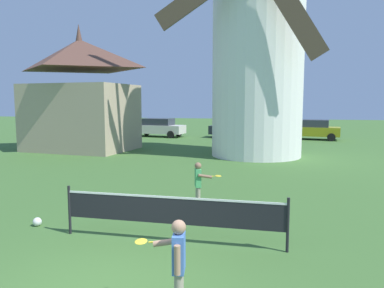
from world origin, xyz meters
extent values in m
plane|color=#3D662D|center=(0.00, 0.00, 0.00)|extent=(120.00, 120.00, 0.00)
cylinder|color=white|center=(1.65, 15.26, 5.24)|extent=(4.84, 4.84, 10.47)
cylinder|color=black|center=(-1.87, 2.08, 0.55)|extent=(0.06, 0.06, 1.10)
cylinder|color=black|center=(2.87, 2.08, 0.55)|extent=(0.06, 0.06, 1.10)
cube|color=black|center=(0.50, 2.08, 0.68)|extent=(4.69, 0.01, 0.55)
cube|color=white|center=(0.50, 2.08, 0.97)|extent=(4.69, 0.02, 0.04)
cube|color=#4C7AD1|center=(1.30, -0.41, 0.88)|extent=(0.20, 0.32, 0.54)
sphere|color=tan|center=(1.30, -0.41, 1.24)|extent=(0.20, 0.20, 0.20)
cylinder|color=tan|center=(1.33, -0.60, 0.86)|extent=(0.09, 0.09, 0.41)
cylinder|color=tan|center=(1.10, -0.27, 0.96)|extent=(0.42, 0.15, 0.16)
cylinder|color=yellow|center=(0.94, -0.30, 0.96)|extent=(0.22, 0.06, 0.04)
ellipsoid|color=yellow|center=(0.72, -0.33, 0.96)|extent=(0.21, 0.26, 0.03)
cylinder|color=#9E937F|center=(0.49, 4.86, 0.29)|extent=(0.11, 0.11, 0.57)
cylinder|color=#9E937F|center=(0.54, 4.73, 0.29)|extent=(0.11, 0.11, 0.57)
cube|color=#4CB266|center=(0.51, 4.79, 0.83)|extent=(0.24, 0.32, 0.51)
sphere|color=#89664C|center=(0.51, 4.79, 1.18)|extent=(0.19, 0.19, 0.19)
cylinder|color=#89664C|center=(0.45, 4.96, 0.81)|extent=(0.08, 0.08, 0.38)
cylinder|color=#89664C|center=(0.73, 4.70, 0.91)|extent=(0.40, 0.21, 0.15)
cylinder|color=yellow|center=(0.87, 4.75, 0.91)|extent=(0.22, 0.10, 0.04)
ellipsoid|color=yellow|center=(1.08, 4.83, 0.91)|extent=(0.25, 0.29, 0.03)
sphere|color=silver|center=(-2.92, 2.37, 0.10)|extent=(0.21, 0.21, 0.21)
cube|color=#334C99|center=(-13.41, 24.40, 0.65)|extent=(4.18, 2.32, 0.70)
cube|color=#2D333D|center=(-13.41, 24.40, 1.28)|extent=(2.43, 1.83, 0.56)
cylinder|color=black|center=(-11.95, 25.02, 0.30)|extent=(0.62, 0.27, 0.60)
cylinder|color=black|center=(-12.22, 23.34, 0.30)|extent=(0.62, 0.27, 0.60)
cylinder|color=black|center=(-14.60, 25.45, 0.30)|extent=(0.62, 0.27, 0.60)
cylinder|color=black|center=(-14.87, 23.77, 0.30)|extent=(0.62, 0.27, 0.60)
cube|color=silver|center=(-7.00, 24.69, 0.65)|extent=(4.69, 2.29, 0.70)
cube|color=#2D333D|center=(-7.00, 24.69, 1.28)|extent=(2.70, 1.82, 0.56)
cylinder|color=black|center=(-5.37, 25.33, 0.30)|extent=(0.62, 0.26, 0.60)
cylinder|color=black|center=(-5.60, 23.64, 0.30)|extent=(0.62, 0.26, 0.60)
cylinder|color=black|center=(-8.41, 25.74, 0.30)|extent=(0.62, 0.26, 0.60)
cylinder|color=black|center=(-8.63, 24.05, 0.30)|extent=(0.62, 0.26, 0.60)
cube|color=#1E232D|center=(-0.38, 24.93, 0.65)|extent=(4.49, 2.36, 0.70)
cube|color=#2D333D|center=(-0.38, 24.93, 1.28)|extent=(2.60, 1.86, 0.56)
cylinder|color=black|center=(1.19, 25.53, 0.30)|extent=(0.62, 0.27, 0.60)
cylinder|color=black|center=(0.92, 23.86, 0.30)|extent=(0.62, 0.27, 0.60)
cylinder|color=black|center=(-1.68, 26.00, 0.30)|extent=(0.62, 0.27, 0.60)
cylinder|color=black|center=(-1.95, 24.32, 0.30)|extent=(0.62, 0.27, 0.60)
cube|color=#999919|center=(5.70, 25.06, 0.65)|extent=(4.09, 2.27, 0.70)
cube|color=#2D333D|center=(5.70, 25.06, 1.28)|extent=(2.37, 1.81, 0.56)
cylinder|color=black|center=(7.13, 25.70, 0.30)|extent=(0.62, 0.27, 0.60)
cylinder|color=black|center=(6.87, 24.02, 0.30)|extent=(0.62, 0.27, 0.60)
cylinder|color=black|center=(4.52, 26.10, 0.30)|extent=(0.62, 0.27, 0.60)
cylinder|color=black|center=(4.27, 24.42, 0.30)|extent=(0.62, 0.27, 0.60)
cube|color=tan|center=(-8.99, 15.50, 2.00)|extent=(6.44, 5.02, 4.00)
pyramid|color=brown|center=(-8.99, 15.50, 5.80)|extent=(6.76, 5.27, 1.80)
cone|color=brown|center=(-8.99, 15.50, 6.70)|extent=(0.70, 0.70, 1.80)
camera|label=1|loc=(2.53, -5.13, 2.95)|focal=34.35mm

